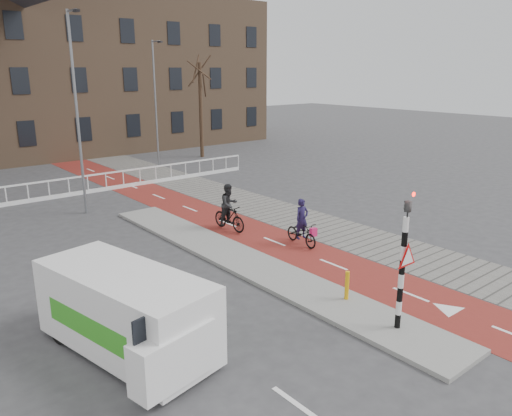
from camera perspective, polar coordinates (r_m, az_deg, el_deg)
ground at (r=14.84m, az=10.75°, el=-10.03°), size 120.00×120.00×0.00m
bike_lane at (r=22.85m, az=-6.23°, el=-0.61°), size 2.50×60.00×0.01m
sidewalk at (r=24.43m, az=-0.75°, el=0.55°), size 3.00×60.00×0.01m
curb_island at (r=16.99m, az=-1.22°, el=-6.14°), size 1.80×16.00×0.12m
traffic_signal at (r=12.53m, az=16.53°, el=-5.46°), size 0.80×0.80×3.68m
bollard at (r=14.30m, az=10.35°, el=-8.69°), size 0.12×0.12×0.83m
cyclist_near at (r=18.63m, az=5.25°, el=-2.46°), size 0.75×1.71×1.75m
cyclist_far at (r=20.19m, az=-3.10°, el=-0.36°), size 0.87×1.82×1.92m
van at (r=11.98m, az=-14.67°, el=-11.29°), size 2.69×4.85×1.97m
railing at (r=26.67m, az=-26.61°, el=0.83°), size 28.00×0.10×0.99m
tree_right at (r=37.30m, az=-6.31°, el=10.99°), size 0.27×0.27×6.80m
streetlight_near at (r=23.27m, az=-19.75°, el=9.81°), size 0.12×0.12×8.73m
streetlight_right at (r=33.94m, az=-11.40°, el=11.44°), size 0.12×0.12×8.11m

